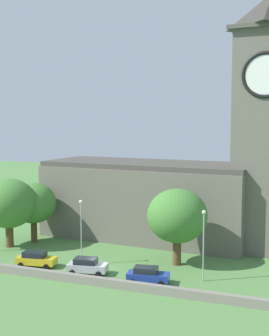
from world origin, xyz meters
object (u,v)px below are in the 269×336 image
at_px(car_yellow, 36,259).
at_px(tree_riverside_west, 33,203).
at_px(church, 189,174).
at_px(streetlamp_west_mid, 81,222).
at_px(streetlamp_central, 204,235).
at_px(tree_churchyard, 177,216).
at_px(car_blue, 148,275).
at_px(car_silver, 87,266).
at_px(tree_riverside_east, 9,203).

distance_m(car_yellow, tree_riverside_west, 12.65).
xyz_separation_m(church, streetlamp_west_mid, (-8.99, -15.53, -4.58)).
distance_m(car_yellow, streetlamp_central, 20.26).
xyz_separation_m(car_yellow, tree_churchyard, (15.38, 6.82, 5.04)).
bearing_deg(streetlamp_central, car_blue, -152.04).
height_order(church, streetlamp_central, church).
height_order(car_silver, tree_riverside_west, tree_riverside_west).
distance_m(tree_riverside_west, tree_churchyard, 22.20).
xyz_separation_m(streetlamp_west_mid, tree_riverside_east, (-12.98, 3.63, 0.84)).
xyz_separation_m(car_yellow, car_blue, (14.34, -0.63, -0.02)).
height_order(church, tree_riverside_west, church).
bearing_deg(streetlamp_west_mid, tree_riverside_west, 147.93).
height_order(car_silver, streetlamp_central, streetlamp_central).
relative_size(church, tree_riverside_east, 3.99).
relative_size(car_yellow, streetlamp_central, 0.63).
bearing_deg(tree_riverside_east, streetlamp_west_mid, -15.62).
bearing_deg(car_blue, streetlamp_west_mid, 161.39).
xyz_separation_m(car_silver, tree_riverside_west, (-13.51, 9.91, 4.66)).
xyz_separation_m(car_yellow, tree_riverside_west, (-6.62, 9.71, 4.67)).
bearing_deg(car_silver, church, 69.64).
bearing_deg(car_yellow, tree_riverside_west, 124.29).
bearing_deg(car_silver, tree_churchyard, 39.57).
bearing_deg(tree_riverside_east, car_blue, -16.90).
bearing_deg(church, car_yellow, -127.05).
relative_size(car_silver, car_blue, 1.01).
height_order(car_blue, tree_riverside_west, tree_riverside_west).
bearing_deg(car_yellow, tree_churchyard, 23.91).
height_order(church, car_blue, church).
bearing_deg(streetlamp_west_mid, streetlamp_central, -1.54).
height_order(tree_churchyard, tree_riverside_east, tree_riverside_east).
distance_m(church, car_silver, 21.47).
distance_m(church, streetlamp_central, 17.64).
height_order(car_yellow, car_silver, car_silver).
relative_size(church, streetlamp_west_mid, 4.77).
bearing_deg(car_silver, car_blue, -3.31).
distance_m(streetlamp_west_mid, tree_churchyard, 11.50).
relative_size(streetlamp_west_mid, tree_riverside_east, 0.84).
relative_size(car_yellow, tree_churchyard, 0.53).
height_order(car_silver, streetlamp_west_mid, streetlamp_west_mid).
distance_m(car_blue, tree_churchyard, 9.07).
xyz_separation_m(streetlamp_west_mid, streetlamp_central, (14.99, -0.40, -0.05)).
xyz_separation_m(streetlamp_central, tree_churchyard, (-4.31, 4.61, 0.83)).
relative_size(streetlamp_central, tree_riverside_east, 0.83).
bearing_deg(tree_riverside_west, tree_churchyard, -7.49).
xyz_separation_m(car_yellow, car_silver, (6.89, -0.20, 0.01)).
relative_size(car_blue, tree_riverside_west, 0.55).
distance_m(car_yellow, streetlamp_west_mid, 6.87).
relative_size(car_silver, tree_riverside_east, 0.50).
bearing_deg(tree_riverside_east, streetlamp_central, -8.20).
distance_m(car_yellow, tree_churchyard, 17.57).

